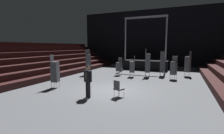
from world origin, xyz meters
TOP-DOWN VIEW (x-y plane):
  - ground_plane at (0.00, 0.00)m, footprint 22.00×30.00m
  - arena_end_wall at (0.00, 15.00)m, footprint 22.00×0.30m
  - bleacher_bank_left at (-8.38, 1.00)m, footprint 5.25×24.00m
  - stage_riser at (-0.00, 10.81)m, footprint 5.13×3.30m
  - man_with_tie at (-0.54, -1.91)m, footprint 0.56×0.35m
  - chair_stack_front_left at (4.51, 7.29)m, footprint 0.57×0.57m
  - chair_stack_front_right at (-3.69, -0.94)m, footprint 0.53×0.53m
  - chair_stack_mid_left at (3.40, 5.24)m, footprint 0.56×0.56m
  - chair_stack_mid_right at (-1.54, 5.31)m, footprint 0.55×0.55m
  - chair_stack_mid_centre at (2.36, 6.57)m, footprint 0.44×0.44m
  - chair_stack_rear_left at (-0.14, 5.04)m, footprint 0.54×0.54m
  - chair_stack_rear_right at (1.15, 5.58)m, footprint 0.50×0.50m
  - chair_stack_rear_centre at (-4.34, 4.26)m, footprint 0.62×0.62m
  - loose_chair_near_man at (0.92, -1.18)m, footprint 0.57×0.57m

SIDE VIEW (x-z plane):
  - ground_plane at x=0.00m, z-range -0.10..0.00m
  - loose_chair_near_man at x=0.92m, z-range 0.06..1.01m
  - stage_riser at x=0.00m, z-range -2.39..3.71m
  - chair_stack_mid_right at x=-1.54m, z-range 0.00..1.71m
  - chair_stack_rear_left at x=-0.14m, z-range 0.00..1.88m
  - chair_stack_mid_left at x=3.40m, z-range 0.00..1.97m
  - man_with_tie at x=-0.54m, z-range 0.12..1.89m
  - chair_stack_front_right at x=-3.69m, z-range 0.00..2.22m
  - chair_stack_front_left at x=4.51m, z-range 0.00..2.30m
  - chair_stack_mid_centre at x=2.36m, z-range 0.00..2.30m
  - chair_stack_rear_centre at x=-4.34m, z-range 0.00..2.47m
  - chair_stack_rear_right at x=1.15m, z-range 0.00..2.56m
  - bleacher_bank_left at x=-8.38m, z-range 0.00..3.15m
  - arena_end_wall at x=0.00m, z-range 0.00..8.00m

